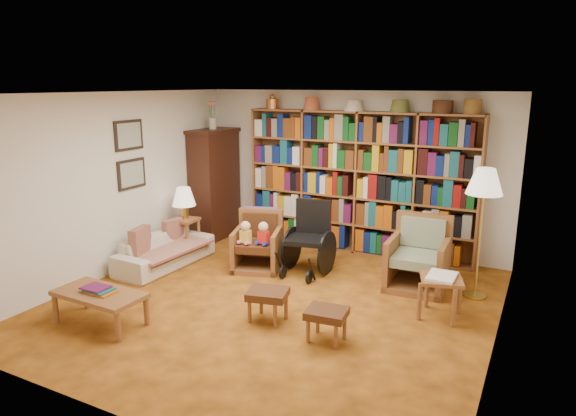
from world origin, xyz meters
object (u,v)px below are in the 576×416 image
Objects in this scene: sofa at (165,251)px; side_table_lamp at (185,228)px; armchair_leather at (260,244)px; side_table_papers at (441,284)px; wheelchair at (309,240)px; footstool_b at (327,315)px; footstool_a at (268,296)px; floor_lamp at (484,187)px; armchair_sage at (419,260)px; coffee_table at (100,296)px.

side_table_lamp is at bearing 11.40° from sofa.
armchair_leather is 1.54× the size of side_table_papers.
armchair_leather reaches higher than side_table_lamp.
side_table_lamp is 0.99× the size of side_table_papers.
wheelchair is 2.31× the size of footstool_b.
wheelchair is 2.02× the size of footstool_a.
floor_lamp reaches higher than footstool_b.
sofa is at bearing -80.69° from side_table_lamp.
wheelchair is at bearing -172.16° from armchair_sage.
sofa is 1.70× the size of armchair_sage.
side_table_lamp reaches higher than sofa.
side_table_papers is 1.27× the size of footstool_b.
coffee_table reaches higher than footstool_a.
sofa is at bearing -178.40° from side_table_papers.
coffee_table is at bearing -118.13° from wheelchair.
armchair_leather is (1.26, 0.60, 0.11)m from sofa.
footstool_a is (2.22, -0.88, 0.07)m from sofa.
footstool_a is (-1.98, -1.77, -1.11)m from floor_lamp.
armchair_sage reaches higher than armchair_leather.
side_table_lamp reaches higher than footstool_b.
armchair_leather is at bearing 123.07° from footstool_a.
floor_lamp is 2.90× the size of side_table_papers.
coffee_table is (-3.59, -2.68, -1.07)m from floor_lamp.
footstool_b is at bearing -8.87° from footstool_a.
footstool_b is at bearing -104.08° from armchair_sage.
coffee_table is at bearing -161.48° from footstool_b.
armchair_sage reaches higher than coffee_table.
armchair_sage is (2.22, 0.35, 0.01)m from armchair_leather.
coffee_table is (-2.37, -0.80, 0.05)m from footstool_b.
armchair_sage is at bearing 43.79° from coffee_table.
side_table_papers is at bearing -110.03° from floor_lamp.
wheelchair is 0.63× the size of floor_lamp.
wheelchair is 2.43m from floor_lamp.
side_table_papers is 3.81m from coffee_table.
side_table_lamp is at bearing 147.33° from footstool_a.
coffee_table is at bearing -136.21° from armchair_sage.
side_table_lamp reaches higher than side_table_papers.
side_table_lamp is 4.04m from side_table_papers.
armchair_sage is 1.83× the size of footstool_a.
side_table_lamp is 2.07m from wheelchair.
armchair_leather is (1.36, -0.01, -0.06)m from side_table_lamp.
side_table_lamp is at bearing -174.52° from armchair_sage.
sofa is 3.55× the size of footstool_b.
footstool_b is at bearing -106.37° from sofa.
floor_lamp reaches higher than sofa.
armchair_sage is 3.97m from coffee_table.
wheelchair is 1.81× the size of side_table_papers.
wheelchair reaches higher than side_table_papers.
armchair_sage reaches higher than footstool_a.
armchair_sage is 2.22m from footstool_a.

